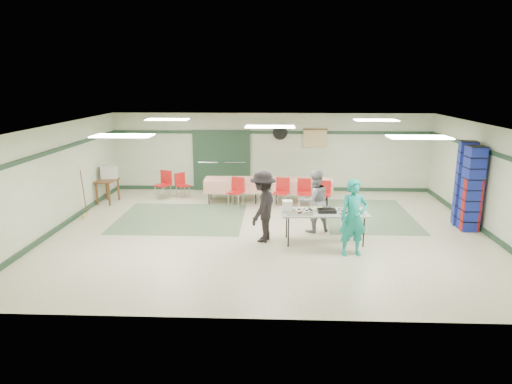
{
  "coord_description": "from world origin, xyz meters",
  "views": [
    {
      "loc": [
        0.12,
        -11.22,
        3.79
      ],
      "look_at": [
        -0.33,
        -0.3,
        1.1
      ],
      "focal_mm": 32.0,
      "sensor_mm": 36.0,
      "label": 1
    }
  ],
  "objects_px": {
    "serving_table": "(325,213)",
    "volunteer_dark": "(263,206)",
    "chair_c": "(324,192)",
    "chair_loose_a": "(181,183)",
    "crate_stack_blue_b": "(465,184)",
    "printer_table": "(107,183)",
    "chair_loose_b": "(164,182)",
    "crate_stack_red": "(470,204)",
    "office_printer": "(109,172)",
    "broom": "(84,193)",
    "volunteer_teal": "(353,218)",
    "chair_d": "(237,189)",
    "dining_table_b": "(233,184)",
    "chair_a": "(304,190)",
    "volunteer_grey": "(315,201)",
    "chair_b": "(282,190)",
    "crate_stack_blue_a": "(472,189)",
    "dining_table_a": "(302,185)"
  },
  "relations": [
    {
      "from": "serving_table",
      "to": "volunteer_dark",
      "type": "bearing_deg",
      "value": 175.96
    },
    {
      "from": "serving_table",
      "to": "chair_c",
      "type": "xyz_separation_m",
      "value": [
        0.32,
        3.07,
        -0.21
      ]
    },
    {
      "from": "chair_loose_a",
      "to": "crate_stack_blue_b",
      "type": "xyz_separation_m",
      "value": [
        8.09,
        -2.56,
        0.63
      ]
    },
    {
      "from": "volunteer_dark",
      "to": "printer_table",
      "type": "distance_m",
      "value": 6.02
    },
    {
      "from": "chair_loose_a",
      "to": "chair_loose_b",
      "type": "xyz_separation_m",
      "value": [
        -0.52,
        -0.18,
        0.07
      ]
    },
    {
      "from": "crate_stack_red",
      "to": "office_printer",
      "type": "distance_m",
      "value": 10.62
    },
    {
      "from": "serving_table",
      "to": "chair_loose_b",
      "type": "xyz_separation_m",
      "value": [
        -4.78,
        3.93,
        -0.15
      ]
    },
    {
      "from": "crate_stack_blue_b",
      "to": "broom",
      "type": "xyz_separation_m",
      "value": [
        -10.38,
        0.24,
        -0.42
      ]
    },
    {
      "from": "chair_c",
      "to": "volunteer_teal",
      "type": "bearing_deg",
      "value": -78.79
    },
    {
      "from": "volunteer_teal",
      "to": "chair_d",
      "type": "xyz_separation_m",
      "value": [
        -2.89,
        3.87,
        -0.3
      ]
    },
    {
      "from": "dining_table_b",
      "to": "chair_c",
      "type": "bearing_deg",
      "value": -13.34
    },
    {
      "from": "volunteer_dark",
      "to": "chair_c",
      "type": "bearing_deg",
      "value": 167.01
    },
    {
      "from": "dining_table_b",
      "to": "printer_table",
      "type": "relative_size",
      "value": 2.15
    },
    {
      "from": "volunteer_dark",
      "to": "chair_d",
      "type": "height_order",
      "value": "volunteer_dark"
    },
    {
      "from": "chair_a",
      "to": "chair_loose_a",
      "type": "bearing_deg",
      "value": 165.19
    },
    {
      "from": "volunteer_grey",
      "to": "serving_table",
      "type": "bearing_deg",
      "value": 80.78
    },
    {
      "from": "chair_c",
      "to": "office_printer",
      "type": "distance_m",
      "value": 6.83
    },
    {
      "from": "dining_table_b",
      "to": "office_printer",
      "type": "relative_size",
      "value": 3.57
    },
    {
      "from": "dining_table_b",
      "to": "chair_loose_a",
      "type": "bearing_deg",
      "value": 163.23
    },
    {
      "from": "serving_table",
      "to": "volunteer_teal",
      "type": "distance_m",
      "value": 0.97
    },
    {
      "from": "volunteer_dark",
      "to": "crate_stack_blue_b",
      "type": "distance_m",
      "value": 5.51
    },
    {
      "from": "chair_loose_b",
      "to": "printer_table",
      "type": "height_order",
      "value": "chair_loose_b"
    },
    {
      "from": "printer_table",
      "to": "office_printer",
      "type": "bearing_deg",
      "value": 96.24
    },
    {
      "from": "printer_table",
      "to": "broom",
      "type": "height_order",
      "value": "broom"
    },
    {
      "from": "chair_b",
      "to": "chair_d",
      "type": "relative_size",
      "value": 0.99
    },
    {
      "from": "chair_loose_a",
      "to": "crate_stack_blue_b",
      "type": "relative_size",
      "value": 0.37
    },
    {
      "from": "chair_a",
      "to": "chair_c",
      "type": "distance_m",
      "value": 0.61
    },
    {
      "from": "crate_stack_blue_a",
      "to": "office_printer",
      "type": "bearing_deg",
      "value": 165.92
    },
    {
      "from": "volunteer_dark",
      "to": "office_printer",
      "type": "relative_size",
      "value": 3.43
    },
    {
      "from": "office_printer",
      "to": "printer_table",
      "type": "bearing_deg",
      "value": -103.32
    },
    {
      "from": "volunteer_grey",
      "to": "volunteer_teal",
      "type": "bearing_deg",
      "value": 92.68
    },
    {
      "from": "chair_c",
      "to": "crate_stack_blue_b",
      "type": "height_order",
      "value": "crate_stack_blue_b"
    },
    {
      "from": "office_printer",
      "to": "volunteer_teal",
      "type": "bearing_deg",
      "value": -45.69
    },
    {
      "from": "crate_stack_red",
      "to": "broom",
      "type": "xyz_separation_m",
      "value": [
        -10.38,
        0.7,
        0.01
      ]
    },
    {
      "from": "volunteer_teal",
      "to": "broom",
      "type": "xyz_separation_m",
      "value": [
        -7.09,
        2.57,
        -0.15
      ]
    },
    {
      "from": "chair_loose_a",
      "to": "crate_stack_red",
      "type": "bearing_deg",
      "value": -62.53
    },
    {
      "from": "chair_loose_a",
      "to": "dining_table_b",
      "type": "bearing_deg",
      "value": -56.82
    },
    {
      "from": "chair_c",
      "to": "chair_b",
      "type": "bearing_deg",
      "value": -172.3
    },
    {
      "from": "volunteer_dark",
      "to": "dining_table_b",
      "type": "xyz_separation_m",
      "value": [
        -1.06,
        3.6,
        -0.29
      ]
    },
    {
      "from": "chair_d",
      "to": "printer_table",
      "type": "height_order",
      "value": "chair_d"
    },
    {
      "from": "chair_loose_b",
      "to": "crate_stack_red",
      "type": "bearing_deg",
      "value": 6.84
    },
    {
      "from": "dining_table_a",
      "to": "printer_table",
      "type": "xyz_separation_m",
      "value": [
        -6.15,
        -0.26,
        0.05
      ]
    },
    {
      "from": "chair_b",
      "to": "serving_table",
      "type": "bearing_deg",
      "value": -55.55
    },
    {
      "from": "chair_d",
      "to": "crate_stack_red",
      "type": "height_order",
      "value": "crate_stack_red"
    },
    {
      "from": "chair_c",
      "to": "printer_table",
      "type": "distance_m",
      "value": 6.8
    },
    {
      "from": "volunteer_dark",
      "to": "chair_b",
      "type": "distance_m",
      "value": 3.09
    },
    {
      "from": "dining_table_b",
      "to": "volunteer_grey",
      "type": "bearing_deg",
      "value": -52.5
    },
    {
      "from": "crate_stack_blue_a",
      "to": "printer_table",
      "type": "xyz_separation_m",
      "value": [
        -10.3,
        2.32,
        -0.48
      ]
    },
    {
      "from": "crate_stack_blue_a",
      "to": "chair_loose_b",
      "type": "bearing_deg",
      "value": 161.62
    },
    {
      "from": "volunteer_teal",
      "to": "chair_b",
      "type": "xyz_separation_m",
      "value": [
        -1.51,
        3.87,
        -0.31
      ]
    }
  ]
}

